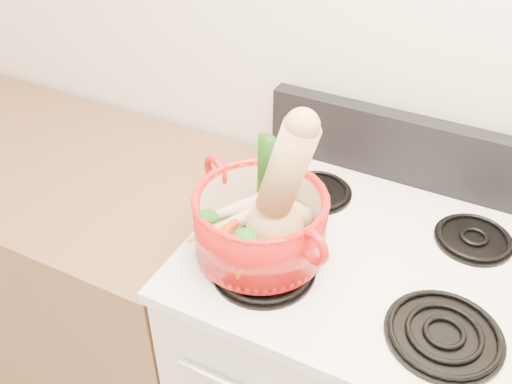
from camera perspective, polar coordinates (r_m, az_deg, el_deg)
The scene contains 22 objects.
wall_back at distance 1.40m, azimuth 17.92°, elevation 13.85°, with size 3.50×0.02×2.60m, color white.
stove_body at distance 1.66m, azimuth 9.40°, elevation -18.29°, with size 0.76×0.65×0.92m, color silver.
cooktop at distance 1.30m, azimuth 11.50°, elevation -6.41°, with size 0.78×0.67×0.03m, color silver.
control_backsplash at distance 1.47m, azimuth 15.59°, elevation 3.95°, with size 0.76×0.05×0.18m, color black.
counter_left at distance 2.08m, azimuth -19.63°, elevation -6.38°, with size 1.36×0.65×0.90m, color brown.
burner_front_left at distance 1.22m, azimuth 0.74°, elevation -7.56°, with size 0.22×0.22×0.02m, color black.
burner_front_right at distance 1.16m, azimuth 18.30°, elevation -13.28°, with size 0.22×0.22×0.02m, color black.
burner_back_left at distance 1.43m, azimuth 6.13°, elevation 0.12°, with size 0.17×0.17×0.02m, color black.
burner_back_right at distance 1.38m, azimuth 20.95°, elevation -4.29°, with size 0.17×0.17×0.02m, color black.
dutch_oven at distance 1.20m, azimuth 0.43°, elevation -3.13°, with size 0.28×0.28×0.14m, color #B6120F.
pot_handle_left at distance 1.27m, azimuth -4.05°, elevation 2.13°, with size 0.08×0.08×0.02m, color #B6120F.
pot_handle_right at distance 1.08m, azimuth 5.75°, elevation -5.49°, with size 0.08×0.08×0.02m, color #B6120F.
squash at distance 1.11m, azimuth 1.99°, elevation 0.51°, with size 0.13×0.13×0.31m, color tan, non-canonical shape.
leek at distance 1.16m, azimuth 0.95°, elevation 0.48°, with size 0.04×0.04×0.25m, color white.
ginger at distance 1.26m, azimuth 3.31°, elevation -2.11°, with size 0.09×0.06×0.05m, color tan.
parsnip_0 at distance 1.27m, azimuth -0.85°, elevation -1.46°, with size 0.04×0.04×0.23m, color beige.
parsnip_1 at distance 1.22m, azimuth -2.06°, elevation -2.83°, with size 0.05×0.05×0.22m, color #EFE0C3.
parsnip_2 at distance 1.25m, azimuth -0.10°, elevation -1.77°, with size 0.04×0.04×0.18m, color beige.
parsnip_3 at distance 1.24m, azimuth -2.05°, elevation -1.55°, with size 0.04×0.04×0.20m, color beige.
carrot_0 at distance 1.18m, azimuth -0.52°, elevation -5.29°, with size 0.04×0.04×0.18m, color #CA540A.
carrot_1 at distance 1.21m, azimuth -2.50°, elevation -3.57°, with size 0.04×0.04×0.17m, color #C63709.
carrot_2 at distance 1.18m, azimuth -0.13°, elevation -5.08°, with size 0.03×0.03×0.15m, color #CB3B0A.
Camera 1 is at (0.19, 0.47, 1.82)m, focal length 40.00 mm.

